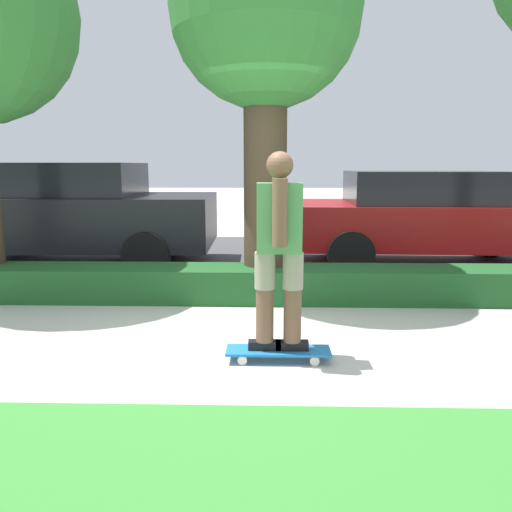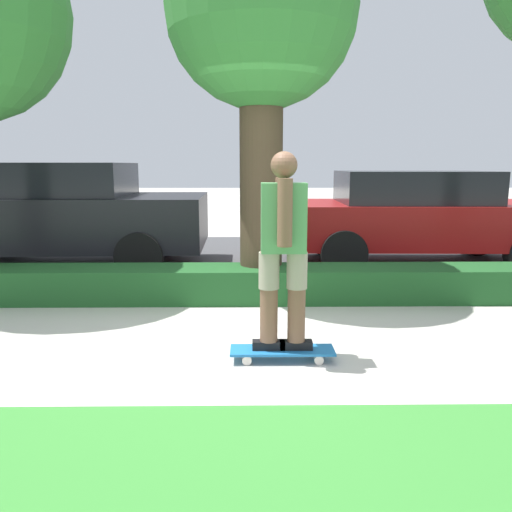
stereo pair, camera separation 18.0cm
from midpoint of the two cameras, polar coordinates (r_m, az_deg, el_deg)
name	(u,v)px [view 1 (the left image)]	position (r m, az deg, el deg)	size (l,w,h in m)	color
ground_plane	(238,350)	(4.29, -0.80, -10.71)	(60.00, 60.00, 0.00)	#BCB7AD
street_asphalt	(254,258)	(8.34, 0.36, -0.25)	(13.81, 5.00, 0.01)	#474749
hedge_row	(247,284)	(5.76, -0.17, -3.17)	(13.81, 0.60, 0.39)	#1E5123
skateboard	(278,351)	(4.06, 3.85, -10.84)	(0.83, 0.24, 0.09)	#1E6BAD
skater_person	(279,248)	(3.83, 4.00, 0.97)	(0.48, 0.40, 1.55)	black
tree_mid	(266,22)	(5.96, 2.07, 25.19)	(2.10, 2.10, 4.24)	#423323
parked_car_front	(73,212)	(8.15, -19.57, 4.72)	(4.26, 2.04, 1.57)	black
parked_car_middle	(427,216)	(8.09, 19.53, 4.28)	(4.25, 1.88, 1.45)	maroon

